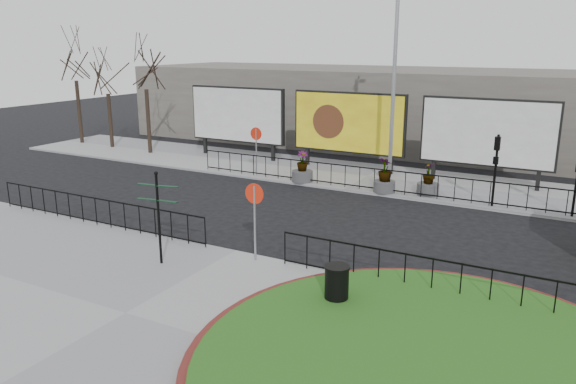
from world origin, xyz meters
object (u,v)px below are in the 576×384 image
Objects in this scene: litter_bin at (337,286)px; planter_a at (302,171)px; fingerpost_sign at (158,209)px; billboard_mid at (348,123)px; planter_c at (428,184)px; planter_b at (385,179)px; lamp_post at (394,85)px.

litter_bin is 0.73× the size of planter_a.
fingerpost_sign is 2.65× the size of litter_bin.
planter_c is at bearing -30.73° from billboard_mid.
litter_bin is 13.38m from planter_a.
planter_a is 6.07m from planter_c.
litter_bin is (6.00, -15.05, -1.92)m from billboard_mid.
planter_b reaches higher than litter_bin.
planter_c is at bearing 15.07° from planter_b.
lamp_post is 5.78× the size of planter_b.
billboard_mid is 4.17m from planter_a.
billboard_mid is at bearing 132.80° from planter_b.
fingerpost_sign is (0.08, -14.98, -0.72)m from billboard_mid.
billboard_mid is 2.13× the size of fingerpost_sign.
fingerpost_sign is at bearing -85.18° from planter_a.
planter_b is 1.11× the size of planter_c.
planter_b reaches higher than planter_a.
billboard_mid reaches higher than litter_bin.
planter_b is (4.19, 0.00, 0.10)m from planter_a.
planter_b is (3.23, 11.41, -1.14)m from fingerpost_sign.
litter_bin is at bearing -86.02° from planter_c.
planter_c is (6.05, 0.50, -0.02)m from planter_a.
planter_c is at bearing -26.98° from lamp_post.
planter_a is (-6.88, 11.48, -0.03)m from litter_bin.
billboard_mid is at bearing 111.74° from litter_bin.
planter_b is (-2.69, 11.48, 0.06)m from litter_bin.
planter_a reaches higher than litter_bin.
planter_b is (3.31, -3.57, -1.86)m from billboard_mid.
litter_bin is 0.69× the size of planter_b.
billboard_mid is 5.64× the size of litter_bin.
planter_b is at bearing -79.37° from lamp_post.
lamp_post reaches higher than fingerpost_sign.
billboard_mid is 6.33m from planter_c.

